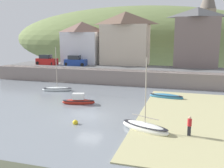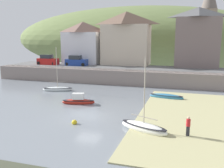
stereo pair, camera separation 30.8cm
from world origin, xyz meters
name	(u,v)px [view 1 (the left image)]	position (x,y,z in m)	size (l,w,h in m)	color
ground	(55,158)	(1.40, -9.56, 0.16)	(48.00, 41.00, 0.61)	gray
quay_seawall	(127,76)	(0.00, 17.50, 1.36)	(48.00, 9.40, 2.40)	gray
hillside_backdrop	(138,39)	(-5.20, 55.20, 6.78)	(80.00, 44.00, 19.37)	olive
waterfront_building_left	(82,42)	(-11.17, 25.20, 6.63)	(7.66, 5.70, 8.30)	silver
waterfront_building_centre	(125,38)	(-2.20, 25.20, 7.52)	(9.19, 5.38, 10.07)	beige
waterfront_building_right	(196,37)	(10.83, 25.20, 7.72)	(7.75, 5.34, 10.50)	slate
church_with_spire	(207,22)	(12.66, 29.20, 10.45)	(3.00, 3.00, 15.62)	tan
sailboat_blue_trim	(57,89)	(-8.74, 9.60, 0.26)	(4.54, 2.50, 6.55)	white
sailboat_white_hull	(78,101)	(-2.80, 3.81, 0.35)	(4.10, 2.09, 1.44)	#A82418
sailboat_nearest_shore	(166,97)	(7.08, 9.43, 0.25)	(4.51, 1.63, 0.80)	teal
rowboat_small_beached	(145,127)	(6.24, -2.74, 0.32)	(4.67, 2.97, 6.55)	white
parked_car_near_slipway	(47,60)	(-16.85, 20.70, 3.20)	(4.16, 1.85, 1.95)	#B11A17
parked_car_by_wall	(75,61)	(-10.76, 20.70, 3.20)	(4.15, 1.83, 1.95)	navy
person_near_water	(189,125)	(9.88, -2.96, 0.98)	(0.34, 0.34, 1.62)	#282833
mooring_buoy	(75,123)	(-0.22, -2.82, 0.15)	(0.49, 0.49, 0.49)	yellow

